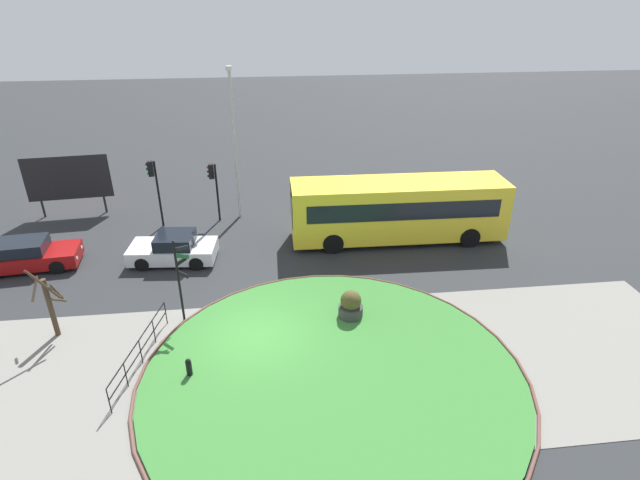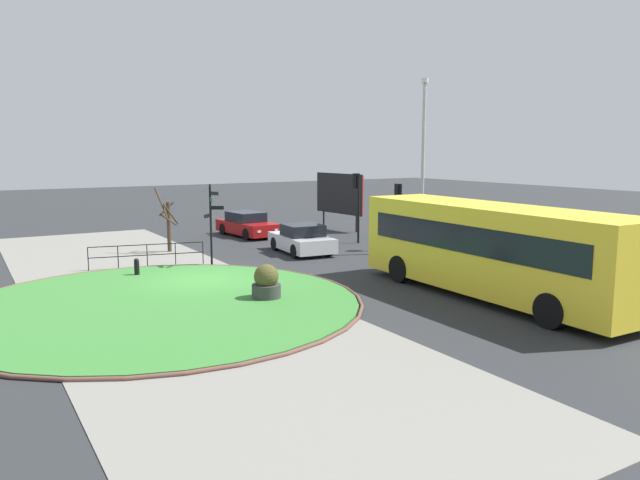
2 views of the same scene
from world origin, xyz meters
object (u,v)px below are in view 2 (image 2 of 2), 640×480
object	(u,v)px
bollard_foreground	(137,267)
car_near_lane	(247,225)
bus_yellow	(492,248)
billboard_left	(339,194)
planter_near_signpost	(266,284)
signpost_directional	(211,220)
street_tree_bare	(168,222)
traffic_light_near	(357,192)
car_far_lane	(302,240)
traffic_light_far	(399,201)
lamppost_tall	(423,161)

from	to	relation	value
bollard_foreground	car_near_lane	xyz separation A→B (m)	(-8.10, 8.24, 0.26)
car_near_lane	bus_yellow	bearing A→B (deg)	-2.45
billboard_left	planter_near_signpost	xyz separation A→B (m)	(13.70, -11.61, -1.60)
signpost_directional	car_near_lane	xyz separation A→B (m)	(-7.59, 4.99, -1.34)
street_tree_bare	car_near_lane	bearing A→B (deg)	119.27
car_near_lane	bollard_foreground	bearing A→B (deg)	-51.10
car_near_lane	traffic_light_near	xyz separation A→B (m)	(5.21, 3.91, 2.02)
car_near_lane	street_tree_bare	world-z (taller)	street_tree_bare
car_far_lane	billboard_left	size ratio (longest dim) A/B	0.92
traffic_light_near	billboard_left	world-z (taller)	traffic_light_near
traffic_light_far	billboard_left	xyz separation A→B (m)	(-7.96, 1.73, -0.22)
bus_yellow	bollard_foreground	bearing A→B (deg)	45.82
billboard_left	bollard_foreground	bearing A→B (deg)	-66.35
billboard_left	street_tree_bare	distance (m)	11.84
traffic_light_near	lamppost_tall	bearing A→B (deg)	-174.24
car_far_lane	street_tree_bare	bearing A→B (deg)	61.89
signpost_directional	bus_yellow	size ratio (longest dim) A/B	0.32
bollard_foreground	bus_yellow	distance (m)	13.13
car_far_lane	billboard_left	xyz separation A→B (m)	(-6.30, 6.15, 1.52)
bus_yellow	traffic_light_far	distance (m)	9.82
car_far_lane	traffic_light_near	bearing A→B (deg)	-66.88
billboard_left	traffic_light_far	bearing A→B (deg)	-17.52
bollard_foreground	traffic_light_far	xyz separation A→B (m)	(0.08, 12.55, 1.99)
bus_yellow	street_tree_bare	xyz separation A→B (m)	(-14.34, -6.39, -0.22)
bollard_foreground	billboard_left	xyz separation A→B (m)	(-7.89, 14.28, 1.77)
planter_near_signpost	street_tree_bare	xyz separation A→B (m)	(-10.87, 0.13, 0.89)
bollard_foreground	lamppost_tall	bearing A→B (deg)	84.18
bus_yellow	lamppost_tall	size ratio (longest dim) A/B	1.32
car_near_lane	billboard_left	distance (m)	6.23
car_far_lane	traffic_light_near	world-z (taller)	traffic_light_near
billboard_left	planter_near_signpost	bearing A→B (deg)	-45.53
traffic_light_near	billboard_left	xyz separation A→B (m)	(-4.99, 2.13, -0.51)
traffic_light_near	street_tree_bare	bearing A→B (deg)	71.97
car_near_lane	lamppost_tall	xyz separation A→B (m)	(9.42, 4.71, 3.68)
billboard_left	street_tree_bare	xyz separation A→B (m)	(2.83, -11.47, -0.72)
traffic_light_near	billboard_left	distance (m)	5.46
lamppost_tall	bollard_foreground	bearing A→B (deg)	-95.82
bollard_foreground	billboard_left	bearing A→B (deg)	118.91
signpost_directional	planter_near_signpost	xyz separation A→B (m)	(6.33, -0.57, -1.43)
bus_yellow	traffic_light_far	size ratio (longest dim) A/B	3.30
traffic_light_far	planter_near_signpost	size ratio (longest dim) A/B	2.69
signpost_directional	car_near_lane	distance (m)	9.18
signpost_directional	car_near_lane	world-z (taller)	signpost_directional
traffic_light_near	lamppost_tall	xyz separation A→B (m)	(4.21, 0.80, 1.66)
traffic_light_far	billboard_left	distance (m)	8.15
traffic_light_near	street_tree_bare	size ratio (longest dim) A/B	1.17
billboard_left	car_far_lane	bearing A→B (deg)	-49.58
car_near_lane	billboard_left	size ratio (longest dim) A/B	1.02
bollard_foreground	planter_near_signpost	world-z (taller)	planter_near_signpost
signpost_directional	billboard_left	world-z (taller)	signpost_directional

